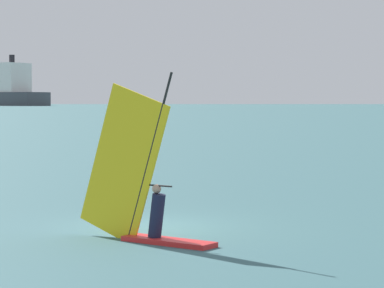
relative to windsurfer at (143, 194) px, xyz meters
name	(u,v)px	position (x,y,z in m)	size (l,w,h in m)	color
ground_plane	(146,226)	(1.07, 2.23, -1.13)	(4000.00, 4000.00, 0.00)	#386066
windsurfer	(143,194)	(0.00, 0.00, 0.00)	(2.15, 3.71, 4.23)	red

